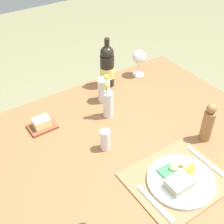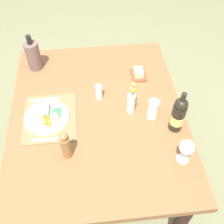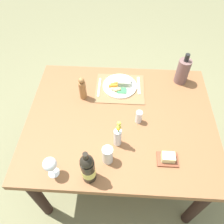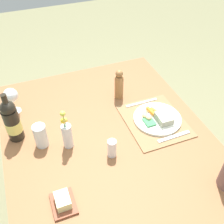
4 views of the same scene
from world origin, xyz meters
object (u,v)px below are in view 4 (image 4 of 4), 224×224
at_px(knife, 142,103).
at_px(wine_glass, 11,96).
at_px(wine_bottle, 12,121).
at_px(water_tumbler, 41,137).
at_px(dining_table, 108,149).
at_px(fork, 174,136).
at_px(salt_shaker, 112,148).
at_px(flower_vase, 67,134).
at_px(pepper_mill, 119,85).
at_px(dinner_plate, 158,118).
at_px(butter_dish, 63,202).

xyz_separation_m(knife, wine_glass, (0.20, 0.72, 0.11)).
relative_size(wine_bottle, water_tumbler, 2.20).
bearing_deg(dining_table, water_tumbler, 78.15).
bearing_deg(fork, water_tumbler, 71.54).
xyz_separation_m(fork, salt_shaker, (0.01, 0.35, 0.04)).
relative_size(flower_vase, wine_glass, 1.50).
xyz_separation_m(dining_table, pepper_mill, (0.29, -0.18, 0.20)).
distance_m(wine_bottle, flower_vase, 0.29).
distance_m(dinner_plate, pepper_mill, 0.31).
bearing_deg(salt_shaker, fork, -91.44).
xyz_separation_m(knife, butter_dish, (-0.48, 0.60, 0.01)).
height_order(knife, salt_shaker, salt_shaker).
height_order(salt_shaker, pepper_mill, pepper_mill).
xyz_separation_m(flower_vase, butter_dish, (-0.31, 0.10, -0.07)).
bearing_deg(pepper_mill, flower_vase, 125.25).
distance_m(wine_bottle, wine_glass, 0.22).
xyz_separation_m(pepper_mill, butter_dish, (-0.59, 0.49, -0.07)).
bearing_deg(water_tumbler, pepper_mill, -66.79).
distance_m(dining_table, knife, 0.36).
height_order(fork, wine_glass, wine_glass).
bearing_deg(salt_shaker, flower_vase, 53.43).
height_order(fork, butter_dish, butter_dish).
height_order(knife, wine_glass, wine_glass).
distance_m(salt_shaker, flower_vase, 0.23).
xyz_separation_m(fork, water_tumbler, (0.20, 0.66, 0.05)).
xyz_separation_m(wine_bottle, pepper_mill, (0.12, -0.63, -0.03)).
relative_size(fork, wine_glass, 1.19).
bearing_deg(pepper_mill, dinner_plate, -155.82).
height_order(fork, salt_shaker, salt_shaker).
bearing_deg(water_tumbler, wine_glass, 18.23).
height_order(wine_bottle, pepper_mill, wine_bottle).
bearing_deg(flower_vase, butter_dish, 162.05).
bearing_deg(wine_bottle, dining_table, -110.58).
relative_size(fork, pepper_mill, 0.97).
relative_size(flower_vase, butter_dish, 1.85).
relative_size(fork, knife, 0.95).
xyz_separation_m(knife, flower_vase, (-0.17, 0.50, 0.08)).
height_order(dinner_plate, wine_bottle, wine_bottle).
relative_size(dining_table, wine_bottle, 4.64).
relative_size(fork, wine_bottle, 0.66).
distance_m(salt_shaker, pepper_mill, 0.46).
height_order(water_tumbler, pepper_mill, pepper_mill).
distance_m(dining_table, dinner_plate, 0.33).
bearing_deg(butter_dish, fork, -75.26).
bearing_deg(pepper_mill, water_tumbler, 113.21).
distance_m(fork, pepper_mill, 0.45).
bearing_deg(water_tumbler, knife, -79.85).
height_order(dining_table, dinner_plate, dinner_plate).
relative_size(flower_vase, pepper_mill, 1.22).
bearing_deg(pepper_mill, knife, -136.03).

